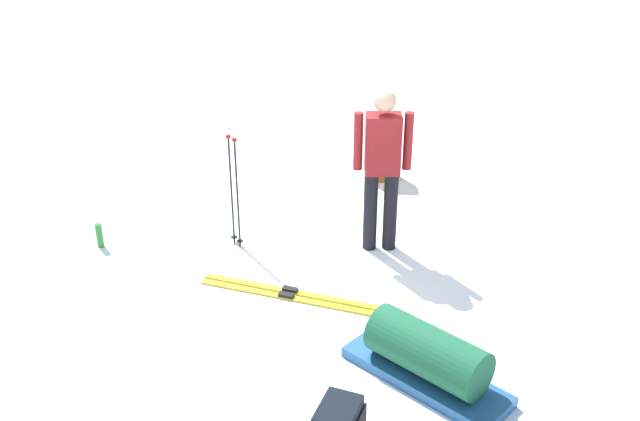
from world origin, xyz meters
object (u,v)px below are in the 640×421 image
gear_sled (427,358)px  thermos_bottle (100,236)px  ski_poles_planted_near (234,186)px  ski_pair_near (288,294)px  backpack_large_dark (383,159)px  skier_standing (382,163)px

gear_sled → thermos_bottle: 3.74m
thermos_bottle → ski_poles_planted_near: bearing=-111.3°
ski_pair_near → backpack_large_dark: 2.78m
skier_standing → backpack_large_dark: bearing=-28.9°
ski_pair_near → thermos_bottle: bearing=42.0°
skier_standing → ski_poles_planted_near: bearing=64.0°
ski_pair_near → gear_sled: size_ratio=0.97×
ski_pair_near → thermos_bottle: size_ratio=5.35×
ski_poles_planted_near → backpack_large_dark: bearing=-68.8°
backpack_large_dark → ski_pair_near: bearing=134.0°
skier_standing → gear_sled: skier_standing is taller
gear_sled → thermos_bottle: bearing=32.4°
backpack_large_dark → thermos_bottle: backpack_large_dark is taller
ski_pair_near → ski_poles_planted_near: bearing=7.3°
backpack_large_dark → skier_standing: bearing=151.1°
ski_poles_planted_near → skier_standing: bearing=-116.0°
gear_sled → ski_poles_planted_near: bearing=14.8°
ski_pair_near → ski_poles_planted_near: size_ratio=1.15×
backpack_large_dark → gear_sled: bearing=157.6°
skier_standing → ski_poles_planted_near: skier_standing is taller
backpack_large_dark → ski_poles_planted_near: size_ratio=0.46×
ski_pair_near → ski_poles_planted_near: (1.10, 0.14, 0.66)m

